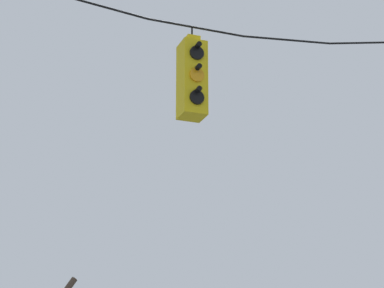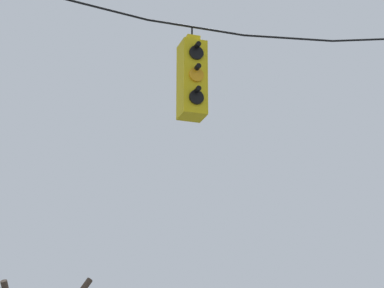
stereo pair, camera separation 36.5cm
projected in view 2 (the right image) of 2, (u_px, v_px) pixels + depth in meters
The scene contains 2 objects.
span_wire at pixel (197, 10), 10.56m from camera, with size 10.02×0.03×0.88m.
traffic_light_near_left_pole at pixel (192, 79), 10.18m from camera, with size 0.34×0.58×1.34m.
Camera 2 is at (-3.04, -8.53, 1.57)m, focal length 70.00 mm.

